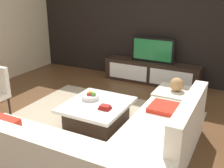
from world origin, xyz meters
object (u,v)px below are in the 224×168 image
Objects in this scene: television at (153,50)px; coffee_table at (97,113)px; ottoman at (175,101)px; decorative_ball at (177,84)px; sectional_couch at (102,151)px; fruit_bowl at (91,96)px; media_console at (151,72)px; book_stack at (105,107)px.

coffee_table is at bearing -92.49° from television.
decorative_ball is at bearing 0.00° from ottoman.
sectional_couch is 1.35m from fruit_bowl.
television is 4.10× the size of decorative_ball.
fruit_bowl is at bearing -97.21° from media_console.
fruit_bowl reaches higher than ottoman.
television is at bearing 125.69° from decorative_ball.
decorative_ball reaches higher than book_stack.
ottoman is at bearing 56.93° from book_stack.
fruit_bowl reaches higher than book_stack.
media_console is 12.70× the size of book_stack.
ottoman is 1.53m from fruit_bowl.
media_console is 0.87× the size of sectional_couch.
fruit_bowl is (-1.17, -0.96, 0.23)m from ottoman.
ottoman is at bearing 0.00° from decorative_ball.
ottoman is (0.89, -1.24, -0.05)m from media_console.
decorative_ball reaches higher than ottoman.
sectional_couch is 0.95m from book_stack.
book_stack is (0.22, -0.13, 0.21)m from coffee_table.
sectional_couch is 2.06m from ottoman.
coffee_table is at bearing -133.05° from ottoman.
decorative_ball reaches higher than media_console.
television is at bearing 92.77° from book_stack.
decorative_ball is at bearing 39.36° from fruit_bowl.
decorative_ball is (0.89, -1.24, -0.26)m from television.
book_stack is (-0.77, -1.19, 0.21)m from ottoman.
coffee_table is at bearing 149.78° from book_stack.
television is at bearing 99.25° from sectional_couch.
decorative_ball reaches higher than coffee_table.
sectional_couch reaches higher than media_console.
fruit_bowl is at bearing 127.07° from sectional_couch.
sectional_couch is 2.37× the size of coffee_table.
sectional_couch is at bearing -63.80° from book_stack.
coffee_table is at bearing -133.05° from decorative_ball.
media_console is 2.24× the size of television.
sectional_couch is 3.59× the size of ottoman.
book_stack is at bearing -123.07° from decorative_ball.
ottoman reaches higher than coffee_table.
fruit_bowl is at bearing 150.15° from coffee_table.
ottoman is (0.99, 1.06, -0.00)m from coffee_table.
ottoman is 0.32m from decorative_ball.
television reaches higher than fruit_bowl.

